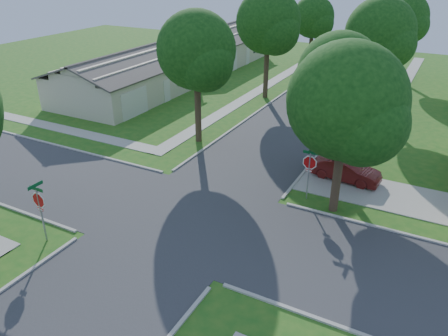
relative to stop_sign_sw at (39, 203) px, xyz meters
name	(u,v)px	position (x,y,z in m)	size (l,w,h in m)	color
ground	(187,218)	(4.70, 4.70, -2.03)	(100.00, 100.00, 0.00)	#215E19
road_ns	(187,218)	(4.70, 4.70, -2.03)	(7.00, 100.00, 0.02)	#333335
sidewalk_ne	(395,99)	(10.80, 30.70, -2.01)	(1.20, 40.00, 0.04)	#9E9B91
sidewalk_nw	(272,83)	(-1.40, 30.70, -2.01)	(1.20, 40.00, 0.04)	#9E9B91
driveway	(375,192)	(12.60, 11.80, -2.01)	(8.80, 3.60, 0.05)	#9E9B91
stop_sign_sw	(39,203)	(0.00, 0.00, 0.00)	(1.05, 0.80, 2.98)	gray
stop_sign_ne	(309,165)	(9.40, 9.40, 0.00)	(1.05, 0.80, 2.98)	gray
tree_e_near	(340,78)	(9.45, 13.71, 3.61)	(4.97, 4.80, 8.28)	#38281C
tree_e_mid	(380,36)	(9.46, 25.71, 4.22)	(5.59, 5.40, 9.21)	#38281C
tree_e_far	(403,20)	(9.45, 38.71, 3.95)	(5.17, 5.00, 8.72)	#38281C
tree_w_near	(197,54)	(0.06, 13.71, 4.08)	(5.38, 5.20, 8.97)	#38281C
tree_w_mid	(269,25)	(0.06, 25.71, 4.46)	(5.80, 5.60, 9.56)	#38281C
tree_w_far	(313,19)	(0.05, 38.71, 3.48)	(4.76, 4.60, 8.04)	#38281C
tree_ne_corner	(347,107)	(11.06, 8.91, 3.56)	(5.80, 5.60, 8.66)	#38281C
house_nw_near	(126,81)	(-11.29, 19.70, -0.51)	(8.42, 13.60, 4.23)	beige
house_nw_far	(216,49)	(-11.29, 36.70, -0.51)	(8.42, 13.60, 4.23)	beige
car_driveway	(346,170)	(10.70, 12.55, -1.38)	(1.38, 3.96, 1.30)	#531311
car_curb_east	(347,80)	(5.90, 32.59, -1.26)	(1.81, 4.50, 1.53)	black
car_curb_west	(324,63)	(1.50, 39.75, -1.42)	(1.71, 4.20, 1.22)	black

